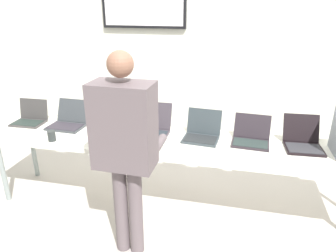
% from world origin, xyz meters
% --- Properties ---
extents(ground, '(8.00, 8.00, 0.04)m').
position_xyz_m(ground, '(0.00, 0.00, -0.02)').
color(ground, '#B8B0AB').
extents(back_wall, '(8.00, 0.11, 2.70)m').
position_xyz_m(back_wall, '(-0.01, 1.13, 1.36)').
color(back_wall, silver).
rests_on(back_wall, ground).
extents(workbench, '(3.63, 0.70, 0.74)m').
position_xyz_m(workbench, '(0.00, 0.00, 0.69)').
color(workbench, white).
rests_on(workbench, ground).
extents(laptop_station_0, '(0.32, 0.27, 0.23)m').
position_xyz_m(laptop_station_0, '(-1.57, 0.12, 0.79)').
color(laptop_station_0, '#3D3A3A').
rests_on(laptop_station_0, workbench).
extents(laptop_station_1, '(0.37, 0.36, 0.24)m').
position_xyz_m(laptop_station_1, '(-1.13, 0.13, 0.79)').
color(laptop_station_1, '#373C40').
rests_on(laptop_station_1, workbench).
extents(laptop_station_2, '(0.33, 0.31, 0.23)m').
position_xyz_m(laptop_station_2, '(-0.68, 0.13, 0.79)').
color(laptop_station_2, '#AFB7BB').
rests_on(laptop_station_2, workbench).
extents(laptop_station_3, '(0.34, 0.37, 0.27)m').
position_xyz_m(laptop_station_3, '(-0.25, 0.13, 0.80)').
color(laptop_station_3, '#3B343C').
rests_on(laptop_station_3, workbench).
extents(laptop_station_4, '(0.34, 0.33, 0.25)m').
position_xyz_m(laptop_station_4, '(0.24, 0.12, 0.80)').
color(laptop_station_4, '#333C41').
rests_on(laptop_station_4, workbench).
extents(laptop_station_5, '(0.34, 0.34, 0.22)m').
position_xyz_m(laptop_station_5, '(0.68, 0.13, 0.79)').
color(laptop_station_5, '#282128').
rests_on(laptop_station_5, workbench).
extents(laptop_station_6, '(0.33, 0.38, 0.25)m').
position_xyz_m(laptop_station_6, '(1.12, 0.13, 0.80)').
color(laptop_station_6, black).
rests_on(laptop_station_6, workbench).
extents(person, '(0.45, 0.59, 1.64)m').
position_xyz_m(person, '(-0.24, -0.62, 0.99)').
color(person, '#64565B').
rests_on(person, ground).
extents(coffee_mug, '(0.07, 0.07, 0.10)m').
position_xyz_m(coffee_mug, '(-1.09, -0.25, 0.79)').
color(coffee_mug, '#2C3130').
rests_on(coffee_mug, workbench).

